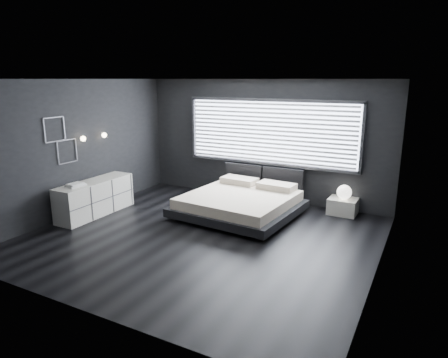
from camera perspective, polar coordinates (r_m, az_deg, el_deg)
The scene contains 12 objects.
room at distance 6.96m, azimuth -3.29°, elevation 2.48°, with size 6.04×6.00×2.80m.
window at distance 9.23m, azimuth 6.53°, elevation 6.61°, with size 4.14×0.09×1.52m.
headboard at distance 9.42m, azimuth 5.58°, elevation 0.34°, with size 1.96×0.16×0.52m.
sconce_near at distance 8.80m, azimuth -19.49°, elevation 5.46°, with size 0.18×0.11×0.11m.
sconce_far at distance 9.21m, azimuth -16.75°, elevation 6.02°, with size 0.18×0.11×0.11m.
wall_art_upper at distance 8.45m, azimuth -23.04°, elevation 6.53°, with size 0.01×0.48×0.48m.
wall_art_lower at distance 8.67m, azimuth -21.47°, elevation 3.70°, with size 0.01×0.48×0.48m.
bed at distance 8.41m, azimuth 2.32°, elevation -3.38°, with size 2.45×2.35×0.59m.
nightstand at distance 8.87m, azimuth 16.61°, elevation -3.75°, with size 0.58×0.49×0.34m, color silver.
orb_lamp at distance 8.74m, azimuth 16.80°, elevation -1.81°, with size 0.30×0.30×0.30m, color white.
dresser at distance 8.87m, azimuth -17.90°, elevation -2.54°, with size 0.53×1.83×0.73m.
book_stack at distance 8.44m, azimuth -20.43°, elevation -0.80°, with size 0.31×0.37×0.07m.
Camera 1 is at (3.55, -5.82, 2.80)m, focal length 32.00 mm.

